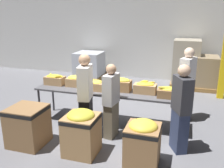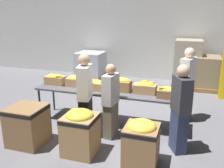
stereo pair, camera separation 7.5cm
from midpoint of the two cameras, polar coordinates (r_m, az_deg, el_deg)
ground_plane at (r=5.91m, az=-0.64°, el=-8.85°), size 30.00×30.00×0.00m
wall_back at (r=9.49m, az=7.77°, el=13.18°), size 16.00×0.08×4.00m
sorting_table at (r=5.62m, az=-0.67°, el=-1.89°), size 3.31×0.74×0.80m
banana_box_0 at (r=6.18m, az=-12.51°, el=1.09°), size 0.47×0.28×0.26m
banana_box_1 at (r=5.95m, az=-7.83°, el=0.79°), size 0.44×0.30×0.27m
banana_box_2 at (r=5.62m, az=-3.45°, el=-0.20°), size 0.42×0.31×0.23m
banana_box_3 at (r=5.54m, az=2.48°, el=-0.04°), size 0.43×0.31×0.30m
banana_box_4 at (r=5.43m, az=7.96°, el=-0.82°), size 0.48×0.30×0.27m
banana_box_5 at (r=5.26m, az=13.26°, el=-1.85°), size 0.46×0.33×0.24m
volunteer_0 at (r=6.04m, az=17.08°, el=-0.27°), size 0.38×0.52×1.73m
volunteer_1 at (r=5.02m, az=0.11°, el=-4.08°), size 0.26×0.44×1.54m
volunteer_2 at (r=5.08m, az=-5.74°, el=-2.83°), size 0.32×0.50×1.72m
volunteer_3 at (r=4.66m, az=15.76°, el=-5.70°), size 0.39×0.49×1.64m
donation_bin_0 at (r=5.15m, az=-18.36°, el=-8.68°), size 0.66×0.66×0.77m
donation_bin_1 at (r=4.60m, az=-6.77°, el=-10.52°), size 0.58×0.58×0.85m
donation_bin_2 at (r=4.31m, az=7.22°, el=-12.87°), size 0.56×0.56×0.80m
pallet_stack_0 at (r=9.59m, az=-4.68°, el=4.20°), size 1.06×1.06×1.00m
pallet_stack_1 at (r=8.91m, az=17.09°, el=4.49°), size 0.94×0.94×1.59m
pallet_stack_2 at (r=8.81m, az=20.50°, el=2.37°), size 1.03×1.03×1.09m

